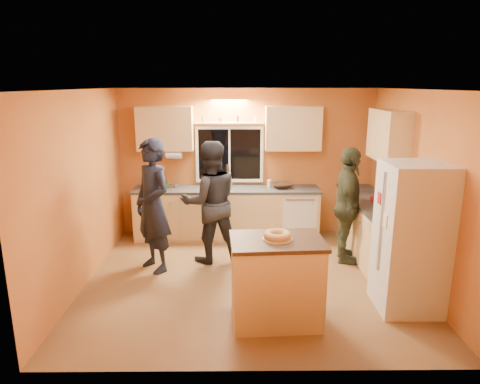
{
  "coord_description": "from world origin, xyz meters",
  "views": [
    {
      "loc": [
        -0.18,
        -5.54,
        2.67
      ],
      "look_at": [
        -0.13,
        0.4,
        1.16
      ],
      "focal_mm": 32.0,
      "sensor_mm": 36.0,
      "label": 1
    }
  ],
  "objects_px": {
    "island": "(276,280)",
    "person_left": "(153,206)",
    "person_center": "(210,202)",
    "refrigerator": "(411,238)",
    "person_right": "(348,206)"
  },
  "relations": [
    {
      "from": "person_center",
      "to": "person_left",
      "type": "bearing_deg",
      "value": 6.9
    },
    {
      "from": "island",
      "to": "person_left",
      "type": "bearing_deg",
      "value": 135.22
    },
    {
      "from": "person_left",
      "to": "person_center",
      "type": "bearing_deg",
      "value": 70.88
    },
    {
      "from": "refrigerator",
      "to": "person_center",
      "type": "relative_size",
      "value": 0.97
    },
    {
      "from": "refrigerator",
      "to": "island",
      "type": "xyz_separation_m",
      "value": [
        -1.62,
        -0.3,
        -0.39
      ]
    },
    {
      "from": "island",
      "to": "person_left",
      "type": "height_order",
      "value": "person_left"
    },
    {
      "from": "refrigerator",
      "to": "person_left",
      "type": "relative_size",
      "value": 0.93
    },
    {
      "from": "island",
      "to": "person_center",
      "type": "relative_size",
      "value": 0.58
    },
    {
      "from": "island",
      "to": "person_center",
      "type": "bearing_deg",
      "value": 111.9
    },
    {
      "from": "person_right",
      "to": "person_center",
      "type": "bearing_deg",
      "value": 98.38
    },
    {
      "from": "refrigerator",
      "to": "person_left",
      "type": "xyz_separation_m",
      "value": [
        -3.27,
        1.15,
        0.07
      ]
    },
    {
      "from": "refrigerator",
      "to": "person_center",
      "type": "bearing_deg",
      "value": 148.85
    },
    {
      "from": "refrigerator",
      "to": "person_center",
      "type": "height_order",
      "value": "person_center"
    },
    {
      "from": "island",
      "to": "person_left",
      "type": "distance_m",
      "value": 2.25
    },
    {
      "from": "refrigerator",
      "to": "person_left",
      "type": "distance_m",
      "value": 3.47
    }
  ]
}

